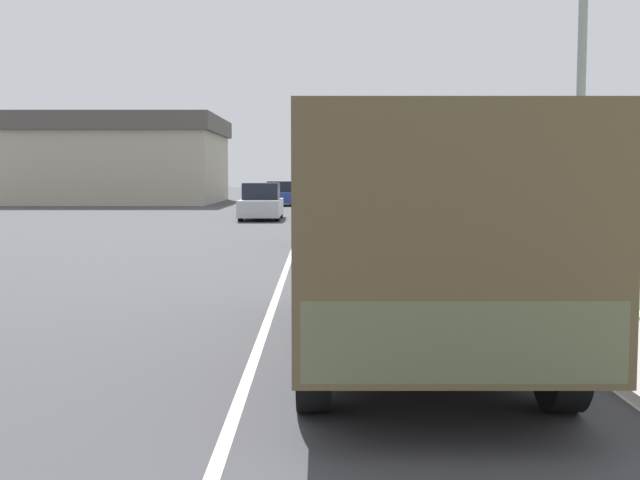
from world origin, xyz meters
The scene contains 12 objects.
ground_plane centered at (0.00, 40.00, 0.00)m, with size 180.00×180.00×0.00m, color #424247.
lane_centre_stripe centered at (0.00, 40.00, 0.00)m, with size 0.12×120.00×0.00m.
sidewalk_right centered at (4.50, 40.00, 0.06)m, with size 1.80×120.00×0.12m.
grass_strip_right centered at (8.90, 40.00, 0.01)m, with size 7.00×120.00×0.02m.
military_truck centered at (1.78, 11.84, 1.56)m, with size 2.48×7.42×2.78m.
car_nearest_ahead centered at (1.43, 25.75, 0.74)m, with size 1.94×3.94×1.66m.
car_second_ahead centered at (-1.96, 39.31, 0.75)m, with size 1.83×4.58×1.68m.
car_third_ahead centered at (-1.90, 55.59, 0.72)m, with size 1.86×4.10×1.60m.
car_fourth_ahead centered at (2.16, 65.83, 0.70)m, with size 1.77×4.45×1.57m.
car_farthest_ahead centered at (2.19, 76.52, 0.74)m, with size 1.84×4.10×1.66m.
lamp_post centered at (4.52, 14.87, 3.91)m, with size 1.69×0.24×6.28m.
building_distant centered at (-14.19, 61.24, 3.13)m, with size 15.47×14.00×6.19m.
Camera 1 is at (0.75, 2.46, 2.10)m, focal length 45.00 mm.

